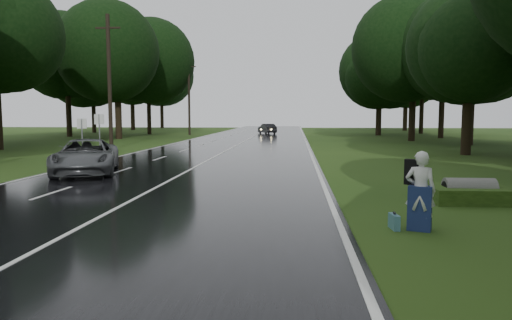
# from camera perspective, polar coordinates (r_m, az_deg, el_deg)

# --- Properties ---
(ground) EXTENTS (160.00, 160.00, 0.00)m
(ground) POSITION_cam_1_polar(r_m,az_deg,el_deg) (13.35, -16.32, -5.66)
(ground) COLOR #2A4715
(ground) RESTS_ON ground
(road) EXTENTS (12.00, 140.00, 0.04)m
(road) POSITION_cam_1_polar(r_m,az_deg,el_deg) (32.66, -3.64, 1.12)
(road) COLOR black
(road) RESTS_ON ground
(lane_center) EXTENTS (0.12, 140.00, 0.01)m
(lane_center) POSITION_cam_1_polar(r_m,az_deg,el_deg) (32.66, -3.64, 1.16)
(lane_center) COLOR silver
(lane_center) RESTS_ON road
(grey_car) EXTENTS (3.94, 5.76, 1.46)m
(grey_car) POSITION_cam_1_polar(r_m,az_deg,el_deg) (21.13, -20.09, 0.41)
(grey_car) COLOR #505255
(grey_car) RESTS_ON road
(far_car) EXTENTS (2.81, 4.20, 1.31)m
(far_car) POSITION_cam_1_polar(r_m,az_deg,el_deg) (61.91, 1.37, 3.85)
(far_car) COLOR black
(far_car) RESTS_ON road
(hitchhiker) EXTENTS (0.75, 0.72, 1.77)m
(hitchhiker) POSITION_cam_1_polar(r_m,az_deg,el_deg) (10.87, 19.40, -3.89)
(hitchhiker) COLOR silver
(hitchhiker) RESTS_ON ground
(suitcase) EXTENTS (0.18, 0.48, 0.34)m
(suitcase) POSITION_cam_1_polar(r_m,az_deg,el_deg) (10.92, 16.54, -7.25)
(suitcase) COLOR #427482
(suitcase) RESTS_ON ground
(culvert) EXTENTS (1.42, 0.71, 0.71)m
(culvert) POSITION_cam_1_polar(r_m,az_deg,el_deg) (15.06, 24.57, -4.68)
(culvert) COLOR slate
(culvert) RESTS_ON ground
(utility_pole_mid) EXTENTS (1.80, 0.28, 9.63)m
(utility_pole_mid) POSITION_cam_1_polar(r_m,az_deg,el_deg) (35.38, -17.27, 1.19)
(utility_pole_mid) COLOR black
(utility_pole_mid) RESTS_ON ground
(utility_pole_far) EXTENTS (1.80, 0.28, 9.47)m
(utility_pole_far) POSITION_cam_1_polar(r_m,az_deg,el_deg) (59.52, -8.13, 3.06)
(utility_pole_far) COLOR black
(utility_pole_far) RESTS_ON ground
(road_sign_a) EXTENTS (0.56, 0.10, 2.32)m
(road_sign_a) POSITION_cam_1_polar(r_m,az_deg,el_deg) (28.16, -20.40, 0.03)
(road_sign_a) COLOR white
(road_sign_a) RESTS_ON ground
(road_sign_b) EXTENTS (0.62, 0.10, 2.57)m
(road_sign_b) POSITION_cam_1_polar(r_m,az_deg,el_deg) (30.30, -18.51, 0.46)
(road_sign_b) COLOR white
(road_sign_b) RESTS_ON ground
(tree_left_e) EXTENTS (9.77, 9.77, 15.27)m
(tree_left_e) POSITION_cam_1_polar(r_m,az_deg,el_deg) (51.35, -16.41, 2.50)
(tree_left_e) COLOR black
(tree_left_e) RESTS_ON ground
(tree_left_f) EXTENTS (10.16, 10.16, 15.88)m
(tree_left_f) POSITION_cam_1_polar(r_m,az_deg,el_deg) (62.43, -12.90, 3.09)
(tree_left_f) COLOR black
(tree_left_f) RESTS_ON ground
(tree_right_d) EXTENTS (7.83, 7.83, 12.23)m
(tree_right_d) POSITION_cam_1_polar(r_m,az_deg,el_deg) (32.50, 24.24, 0.58)
(tree_right_d) COLOR black
(tree_right_d) RESTS_ON ground
(tree_right_e) EXTENTS (9.50, 9.50, 14.84)m
(tree_right_e) POSITION_cam_1_polar(r_m,az_deg,el_deg) (47.69, 18.47, 2.22)
(tree_right_e) COLOR black
(tree_right_e) RESTS_ON ground
(tree_right_f) EXTENTS (8.42, 8.42, 13.16)m
(tree_right_f) POSITION_cam_1_polar(r_m,az_deg,el_deg) (59.71, 14.72, 2.94)
(tree_right_f) COLOR black
(tree_right_f) RESTS_ON ground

